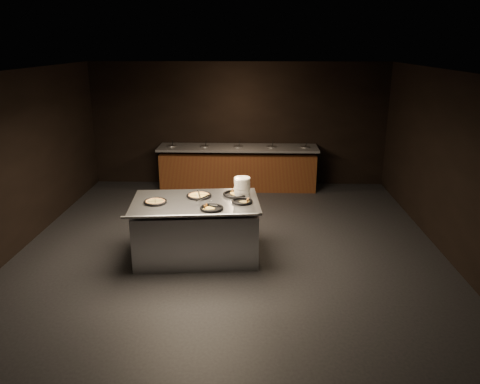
{
  "coord_description": "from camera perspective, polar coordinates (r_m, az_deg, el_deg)",
  "views": [
    {
      "loc": [
        0.4,
        -7.07,
        3.32
      ],
      "look_at": [
        0.16,
        0.3,
        0.95
      ],
      "focal_mm": 35.0,
      "sensor_mm": 36.0,
      "label": 1
    }
  ],
  "objects": [
    {
      "name": "salad_bar",
      "position": [
        11.02,
        -0.25,
        2.66
      ],
      "size": [
        3.7,
        0.83,
        1.18
      ],
      "color": "#5B3715",
      "rests_on": "ground"
    },
    {
      "name": "pan_cheese_slices_b",
      "position": [
        6.96,
        -3.48,
        -1.96
      ],
      "size": [
        0.36,
        0.36,
        0.04
      ],
      "rotation": [
        0.0,
        0.0,
        2.5
      ],
      "color": "black",
      "rests_on": "serving_counter"
    },
    {
      "name": "pan_cheese_whole",
      "position": [
        7.54,
        -5.02,
        -0.43
      ],
      "size": [
        0.4,
        0.4,
        0.04
      ],
      "rotation": [
        0.0,
        0.0,
        0.19
      ],
      "color": "black",
      "rests_on": "serving_counter"
    },
    {
      "name": "pan_veggie_whole",
      "position": [
        7.33,
        -10.29,
        -1.17
      ],
      "size": [
        0.36,
        0.36,
        0.04
      ],
      "rotation": [
        0.0,
        0.0,
        0.23
      ],
      "color": "black",
      "rests_on": "serving_counter"
    },
    {
      "name": "server_left",
      "position": [
        7.37,
        -5.1,
        -0.43
      ],
      "size": [
        0.18,
        0.29,
        0.15
      ],
      "rotation": [
        0.0,
        0.0,
        2.07
      ],
      "color": "silver",
      "rests_on": "serving_counter"
    },
    {
      "name": "plate_stack",
      "position": [
        7.55,
        0.26,
        0.67
      ],
      "size": [
        0.26,
        0.26,
        0.29
      ],
      "primitive_type": "cylinder",
      "color": "white",
      "rests_on": "serving_counter"
    },
    {
      "name": "server_right",
      "position": [
        7.12,
        -4.19,
        -0.96
      ],
      "size": [
        0.36,
        0.14,
        0.17
      ],
      "rotation": [
        0.0,
        0.0,
        -0.22
      ],
      "color": "silver",
      "rests_on": "serving_counter"
    },
    {
      "name": "pan_veggie_slices",
      "position": [
        7.24,
        0.26,
        -1.14
      ],
      "size": [
        0.33,
        0.33,
        0.04
      ],
      "rotation": [
        0.0,
        0.0,
        -0.57
      ],
      "color": "black",
      "rests_on": "serving_counter"
    },
    {
      "name": "serving_counter",
      "position": [
        7.53,
        -5.35,
        -4.65
      ],
      "size": [
        2.09,
        1.45,
        0.95
      ],
      "rotation": [
        0.0,
        0.0,
        0.1
      ],
      "color": "silver",
      "rests_on": "ground"
    },
    {
      "name": "room",
      "position": [
        7.32,
        -1.31,
        3.03
      ],
      "size": [
        7.02,
        8.02,
        2.92
      ],
      "color": "black",
      "rests_on": "ground"
    },
    {
      "name": "pan_cheese_slices_a",
      "position": [
        7.58,
        -0.56,
        -0.25
      ],
      "size": [
        0.4,
        0.4,
        0.04
      ],
      "rotation": [
        0.0,
        0.0,
        1.25
      ],
      "color": "black",
      "rests_on": "serving_counter"
    }
  ]
}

